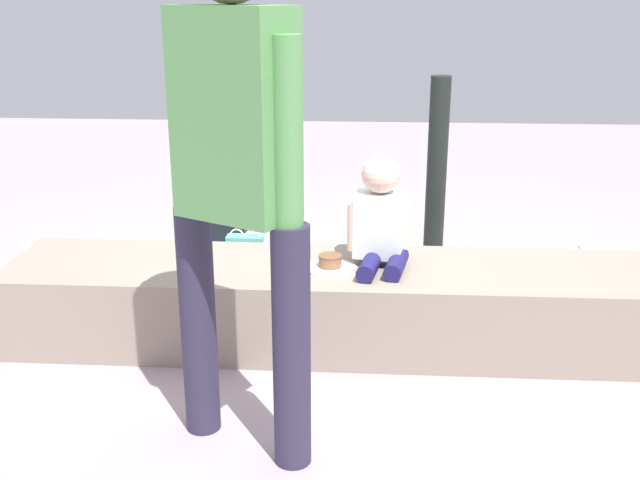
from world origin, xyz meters
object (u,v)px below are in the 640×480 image
Objects in this scene: child_seated at (380,219)px; water_bottle_far_side at (579,266)px; gift_bag at (246,267)px; water_bottle_near_gift at (206,254)px; party_cup_red at (541,296)px; adult_standing at (237,149)px; handbag_black_leather at (222,224)px; cake_plate at (330,265)px.

water_bottle_far_side is at bearing 35.54° from child_seated.
water_bottle_far_side is at bearing 10.40° from gift_bag.
water_bottle_near_gift is 2.19× the size of party_cup_red.
adult_standing is at bearing -134.53° from party_cup_red.
adult_standing reaches higher than handbag_black_leather.
adult_standing reaches higher than cake_plate.
water_bottle_near_gift is (-0.74, 0.88, -0.28)m from cake_plate.
adult_standing is 1.98m from water_bottle_near_gift.
water_bottle_near_gift is 0.53m from handbag_black_leather.
gift_bag is at bearing -71.95° from handbag_black_leather.
water_bottle_near_gift is 0.66× the size of handbag_black_leather.
water_bottle_far_side is at bearing 32.75° from cake_plate.
gift_bag is at bearing 145.84° from child_seated.
water_bottle_far_side is at bearing 46.31° from adult_standing.
child_seated reaches higher than gift_bag.
child_seated reaches higher than handbag_black_leather.
adult_standing reaches higher than water_bottle_near_gift.
handbag_black_leather is at bearing 108.05° from gift_bag.
child_seated is 1.42m from water_bottle_far_side.
cake_plate is 2.22× the size of party_cup_red.
cake_plate reaches higher than gift_bag.
cake_plate is (0.25, 0.79, -0.66)m from adult_standing.
handbag_black_leather is (-0.29, 0.90, -0.05)m from gift_bag.
child_seated is 1.07m from adult_standing.
adult_standing is 1.06m from cake_plate.
water_bottle_far_side reaches higher than party_cup_red.
child_seated reaches higher than water_bottle_far_side.
child_seated is 0.28× the size of adult_standing.
gift_bag is at bearing -169.60° from water_bottle_far_side.
handbag_black_leather is (-2.05, 0.58, 0.02)m from water_bottle_far_side.
adult_standing reaches higher than party_cup_red.
water_bottle_near_gift is 2.04m from water_bottle_far_side.
child_seated is 2.18× the size of water_bottle_near_gift.
cake_plate is at bearing 72.31° from adult_standing.
water_bottle_near_gift is (-0.28, 0.37, -0.07)m from gift_bag.
cake_plate is 1.01× the size of water_bottle_near_gift.
cake_plate is at bearing -62.02° from handbag_black_leather.
child_seated is 1.45× the size of handbag_black_leather.
handbag_black_leather is at bearing 164.18° from water_bottle_far_side.
party_cup_red is at bearing -129.93° from water_bottle_far_side.
handbag_black_leather reaches higher than party_cup_red.
child_seated is at bearing -40.92° from water_bottle_near_gift.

